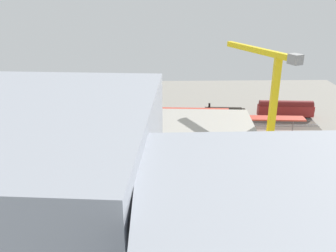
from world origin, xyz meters
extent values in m
plane|color=gray|center=(0.00, 0.00, 0.00)|extent=(156.96, 156.96, 0.00)
cube|color=#5B544C|center=(0.00, -22.96, 0.00)|extent=(98.78, 20.08, 0.01)
cube|color=#424244|center=(0.00, 2.06, 0.00)|extent=(98.48, 15.44, 0.01)
cube|color=#9E9EA8|center=(0.00, -26.50, 0.18)|extent=(97.89, 6.58, 0.12)
cube|color=#9E9EA8|center=(0.00, -25.06, 0.18)|extent=(97.89, 6.58, 0.12)
cube|color=#9E9EA8|center=(0.00, -20.85, 0.18)|extent=(97.89, 6.58, 0.12)
cube|color=#9E9EA8|center=(0.00, -19.41, 0.18)|extent=(97.89, 6.58, 0.12)
cube|color=#C63D2D|center=(-7.34, -15.20, 4.21)|extent=(69.49, 8.73, 0.45)
cylinder|color=slate|center=(-38.48, -13.14, 1.99)|extent=(0.30, 0.30, 3.99)
cylinder|color=slate|center=(-22.91, -14.17, 1.99)|extent=(0.30, 0.30, 3.99)
cylinder|color=slate|center=(-7.34, -15.20, 1.99)|extent=(0.30, 0.30, 3.99)
cylinder|color=slate|center=(8.24, -16.23, 1.99)|extent=(0.30, 0.30, 3.99)
cylinder|color=slate|center=(23.81, -17.25, 1.99)|extent=(0.30, 0.30, 3.99)
cube|color=#C63D2D|center=(8.05, -22.90, 4.14)|extent=(54.15, 8.39, 0.50)
cylinder|color=slate|center=(-16.17, -21.30, 1.95)|extent=(0.30, 0.30, 3.89)
cylinder|color=slate|center=(-0.02, -22.37, 1.95)|extent=(0.30, 0.30, 3.89)
cylinder|color=slate|center=(16.13, -23.43, 1.95)|extent=(0.30, 0.30, 3.89)
cylinder|color=slate|center=(32.27, -24.50, 1.95)|extent=(0.30, 0.30, 3.89)
cube|color=black|center=(-18.97, -25.78, 0.50)|extent=(15.92, 3.70, 1.00)
cylinder|color=black|center=(-17.59, -25.87, 2.48)|extent=(13.18, 3.81, 2.96)
cube|color=black|center=(-24.09, -25.45, 1.60)|extent=(2.97, 3.34, 3.20)
cylinder|color=black|center=(-12.60, -26.20, 4.66)|extent=(0.70, 0.70, 1.40)
cube|color=black|center=(-40.04, -25.78, 0.30)|extent=(17.83, 3.67, 0.60)
cube|color=maroon|center=(-40.04, -25.78, 2.52)|extent=(19.83, 4.43, 3.84)
cylinder|color=maroon|center=(-40.04, -25.78, 4.69)|extent=(19.05, 4.38, 3.14)
cube|color=black|center=(19.04, -20.13, 0.30)|extent=(16.42, 3.48, 0.60)
cube|color=#384C72|center=(19.04, -20.13, 2.43)|extent=(18.27, 4.21, 3.65)
cylinder|color=#273550|center=(19.04, -20.13, 4.50)|extent=(17.55, 4.16, 3.02)
cube|color=black|center=(-19.54, -1.13, 0.15)|extent=(3.67, 2.10, 0.30)
cube|color=black|center=(-19.54, -1.13, 0.72)|extent=(4.34, 2.25, 0.84)
cube|color=#1E2328|center=(-19.54, -1.13, 1.47)|extent=(2.49, 1.83, 0.67)
cube|color=black|center=(-11.71, -1.32, 0.15)|extent=(4.12, 2.04, 0.30)
cube|color=gray|center=(-11.71, -1.32, 0.65)|extent=(4.89, 2.17, 0.70)
cube|color=#1E2328|center=(-11.71, -1.32, 1.27)|extent=(2.78, 1.81, 0.55)
cube|color=black|center=(-4.05, -1.62, 0.15)|extent=(3.61, 2.10, 0.30)
cube|color=silver|center=(-4.05, -1.62, 0.73)|extent=(4.27, 2.24, 0.86)
cube|color=#1E2328|center=(-4.05, -1.62, 1.50)|extent=(2.45, 1.84, 0.67)
cube|color=black|center=(3.39, -1.39, 0.15)|extent=(4.12, 2.10, 0.30)
cube|color=#474C51|center=(3.39, -1.39, 0.69)|extent=(4.88, 2.24, 0.79)
cube|color=#1E2328|center=(3.39, -1.39, 1.34)|extent=(2.78, 1.84, 0.50)
cube|color=black|center=(11.59, -1.16, 0.15)|extent=(3.81, 1.99, 0.30)
cube|color=navy|center=(11.59, -1.16, 0.66)|extent=(4.52, 2.12, 0.71)
cube|color=#1E2328|center=(11.59, -1.16, 1.29)|extent=(2.58, 1.73, 0.55)
cube|color=black|center=(18.73, -0.97, 0.15)|extent=(3.87, 2.10, 0.30)
cube|color=black|center=(18.73, -0.97, 0.70)|extent=(4.59, 2.24, 0.81)
cube|color=#1E2328|center=(18.73, -0.97, 1.43)|extent=(2.62, 1.84, 0.64)
cube|color=yellow|center=(1.83, 25.69, 8.58)|extent=(33.70, 23.07, 17.17)
cube|color=#ADA89E|center=(1.83, 25.69, 17.37)|extent=(34.34, 23.71, 0.40)
cube|color=gray|center=(-19.32, 22.54, 0.60)|extent=(3.60, 3.60, 1.20)
cube|color=yellow|center=(-19.32, 22.54, 15.49)|extent=(1.40, 1.40, 30.97)
cube|color=yellow|center=(-16.26, 16.26, 31.57)|extent=(9.83, 18.47, 1.20)
cube|color=gray|center=(-21.29, 26.58, 31.57)|extent=(2.85, 3.03, 2.00)
cube|color=black|center=(-4.10, 9.58, 0.25)|extent=(8.97, 3.35, 0.50)
cube|color=silver|center=(-5.21, 9.75, 1.80)|extent=(6.78, 3.24, 2.60)
cube|color=maroon|center=(-0.88, 9.09, 1.79)|extent=(2.56, 2.61, 2.59)
cube|color=black|center=(6.37, 10.93, 0.25)|extent=(10.11, 3.66, 0.50)
cube|color=silver|center=(5.26, 11.09, 2.02)|extent=(7.92, 3.61, 3.05)
cube|color=#334C8C|center=(10.15, 10.41, 1.75)|extent=(2.58, 2.87, 2.51)
cube|color=black|center=(-6.20, 9.11, 0.25)|extent=(8.23, 2.55, 0.50)
cube|color=silver|center=(-7.26, 9.16, 1.98)|extent=(6.11, 2.71, 2.96)
cube|color=#334C8C|center=(-3.19, 9.00, 1.79)|extent=(2.22, 2.56, 2.58)
cylinder|color=brown|center=(26.97, 7.17, 1.82)|extent=(0.57, 0.57, 3.65)
sphere|color=#38843D|center=(26.97, 7.17, 5.50)|extent=(5.28, 5.28, 5.28)
cylinder|color=brown|center=(-14.21, 6.09, 1.36)|extent=(0.42, 0.42, 2.72)
sphere|color=#38843D|center=(-14.21, 6.09, 4.43)|extent=(4.88, 4.88, 4.88)
cylinder|color=brown|center=(27.13, 7.33, 1.82)|extent=(0.57, 0.57, 3.64)
sphere|color=#38843D|center=(27.13, 7.33, 5.46)|extent=(5.21, 5.21, 5.21)
cylinder|color=#333333|center=(-13.52, -2.85, 3.24)|extent=(0.16, 0.16, 6.48)
cube|color=black|center=(-13.52, -2.85, 6.93)|extent=(0.36, 0.36, 0.90)
sphere|color=red|center=(-13.30, -2.85, 7.23)|extent=(0.20, 0.20, 0.20)
camera|label=1|loc=(5.20, 96.08, 45.54)|focal=38.74mm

